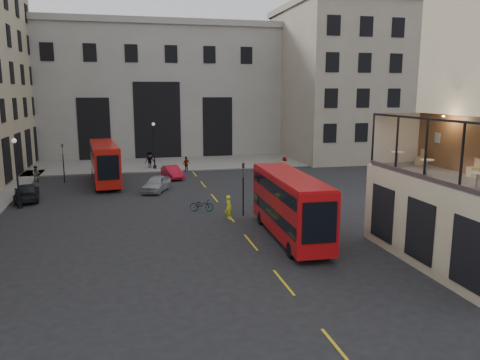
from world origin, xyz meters
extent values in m
plane|color=black|center=(0.00, 0.00, 0.00)|extent=(140.00, 140.00, 0.00)
cube|color=black|center=(4.98, 0.00, 2.00)|extent=(0.08, 9.20, 3.00)
cube|color=brown|center=(7.97, 0.00, 6.05)|extent=(0.04, 10.00, 2.90)
cube|color=beige|center=(6.50, 5.00, 6.05)|extent=(3.00, 0.04, 2.90)
cube|color=black|center=(6.50, 0.00, 7.50)|extent=(3.00, 10.00, 0.04)
cube|color=slate|center=(5.00, 0.00, 4.70)|extent=(0.12, 10.00, 0.18)
cube|color=black|center=(5.00, 0.00, 7.45)|extent=(0.12, 10.00, 0.10)
cube|color=beige|center=(7.92, 3.20, 6.20)|extent=(0.04, 0.45, 0.55)
cylinder|color=#FFD899|center=(7.30, 2.00, 7.45)|extent=(0.12, 0.12, 0.05)
cube|color=tan|center=(6.50, 0.00, 2.25)|extent=(3.00, 11.00, 4.50)
cube|color=slate|center=(6.50, 0.00, 4.55)|extent=(3.00, 10.00, 0.10)
cube|color=#9B9891|center=(-5.00, 48.00, 9.00)|extent=(34.00, 10.00, 18.00)
cube|color=#9B9891|center=(-5.00, 48.00, 17.60)|extent=(35.00, 10.60, 0.80)
cube|color=black|center=(-5.00, 42.96, 5.00)|extent=(6.00, 0.12, 10.00)
cube|color=black|center=(-13.00, 42.96, 4.00)|extent=(4.00, 0.12, 8.00)
cube|color=black|center=(3.00, 42.96, 4.00)|extent=(4.00, 0.12, 8.00)
cube|color=gray|center=(20.00, 40.00, 10.00)|extent=(16.00, 18.00, 20.00)
cube|color=gray|center=(20.00, 40.00, 19.60)|extent=(16.60, 18.60, 0.80)
cube|color=slate|center=(-6.00, 38.00, 0.06)|extent=(40.00, 12.00, 0.12)
cylinder|color=black|center=(-1.00, 12.00, 1.40)|extent=(0.10, 0.10, 2.80)
imported|color=black|center=(-1.00, 12.00, 3.30)|extent=(0.16, 0.20, 1.00)
cylinder|color=black|center=(-15.00, 28.00, 1.40)|extent=(0.10, 0.10, 2.80)
imported|color=black|center=(-15.00, 28.00, 3.30)|extent=(0.16, 0.20, 1.00)
cylinder|color=black|center=(-17.00, 18.00, 2.50)|extent=(0.14, 0.14, 5.00)
cylinder|color=black|center=(-17.00, 18.00, 0.25)|extent=(0.36, 0.36, 0.50)
sphere|color=silver|center=(-17.00, 18.00, 5.15)|extent=(0.36, 0.36, 0.36)
cylinder|color=black|center=(-6.00, 34.00, 2.50)|extent=(0.14, 0.14, 5.00)
cylinder|color=black|center=(-6.00, 34.00, 0.25)|extent=(0.36, 0.36, 0.50)
sphere|color=silver|center=(-6.00, 34.00, 5.15)|extent=(0.36, 0.36, 0.36)
cube|color=#AE0C0F|center=(0.50, 6.37, 2.08)|extent=(2.51, 9.78, 3.44)
cube|color=black|center=(0.50, 6.37, 1.59)|extent=(2.53, 9.25, 0.71)
cube|color=black|center=(0.50, 6.37, 3.14)|extent=(2.53, 9.25, 0.71)
cube|color=#AE0C0F|center=(0.50, 6.37, 3.82)|extent=(2.41, 9.58, 0.11)
cylinder|color=black|center=(-0.39, 9.51, 0.44)|extent=(0.27, 0.89, 0.88)
cylinder|color=black|center=(1.58, 9.45, 0.44)|extent=(0.27, 0.89, 0.88)
cylinder|color=black|center=(-0.59, 3.00, 0.44)|extent=(0.27, 0.89, 0.88)
cylinder|color=black|center=(1.38, 2.94, 0.44)|extent=(0.27, 0.89, 0.88)
cube|color=#A7140B|center=(-11.08, 26.53, 2.10)|extent=(3.27, 9.99, 3.48)
cube|color=black|center=(-11.08, 26.53, 1.60)|extent=(3.26, 9.46, 0.71)
cube|color=black|center=(-11.08, 26.53, 3.17)|extent=(3.26, 9.46, 0.71)
cube|color=#A7140B|center=(-11.08, 26.53, 3.86)|extent=(3.17, 9.79, 0.11)
cylinder|color=black|center=(-12.41, 29.54, 0.45)|extent=(0.34, 0.91, 0.89)
cylinder|color=black|center=(-10.43, 29.75, 0.45)|extent=(0.34, 0.91, 0.89)
cylinder|color=black|center=(-11.70, 23.01, 0.45)|extent=(0.34, 0.91, 0.89)
cylinder|color=black|center=(-9.73, 23.22, 0.45)|extent=(0.34, 0.91, 0.89)
imported|color=#929599|center=(-6.52, 21.83, 0.70)|extent=(3.13, 4.41, 1.39)
imported|color=#B90B24|center=(-4.58, 27.89, 0.64)|extent=(2.15, 4.07, 1.27)
imported|color=black|center=(-17.00, 20.74, 0.67)|extent=(2.59, 4.85, 1.34)
imported|color=gray|center=(-3.67, 14.00, 0.46)|extent=(1.85, 1.14, 0.92)
imported|color=#E5F119|center=(-2.19, 11.36, 0.84)|extent=(0.51, 0.68, 1.69)
imported|color=gray|center=(-17.72, 29.04, 0.80)|extent=(0.83, 0.67, 1.59)
imported|color=gray|center=(-6.49, 34.67, 0.97)|extent=(1.44, 1.16, 1.94)
imported|color=gray|center=(-2.63, 32.00, 0.83)|extent=(1.02, 0.90, 1.65)
imported|color=gray|center=(7.66, 28.49, 0.88)|extent=(0.79, 0.99, 1.76)
cylinder|color=beige|center=(5.77, -2.59, 5.28)|extent=(0.56, 0.56, 0.04)
cylinder|color=slate|center=(5.77, -2.59, 4.95)|extent=(0.07, 0.07, 0.66)
cylinder|color=slate|center=(5.77, -2.59, 4.61)|extent=(0.41, 0.41, 0.03)
cylinder|color=silver|center=(5.61, 0.70, 5.39)|extent=(0.65, 0.65, 0.04)
cylinder|color=slate|center=(5.61, 0.70, 5.00)|extent=(0.09, 0.09, 0.76)
cylinder|color=slate|center=(5.61, 0.70, 4.62)|extent=(0.48, 0.48, 0.03)
cylinder|color=white|center=(5.74, 3.56, 5.42)|extent=(0.68, 0.68, 0.05)
cylinder|color=slate|center=(5.74, 3.56, 5.02)|extent=(0.09, 0.09, 0.79)
cylinder|color=slate|center=(5.74, 3.56, 4.62)|extent=(0.50, 0.50, 0.03)
cube|color=tan|center=(7.64, -0.11, 4.84)|extent=(0.48, 0.48, 0.48)
cube|color=tan|center=(7.84, -0.12, 5.30)|extent=(0.08, 0.45, 0.43)
cube|color=tan|center=(7.64, -0.46, 4.80)|extent=(0.43, 0.43, 0.41)
cube|color=tan|center=(7.44, 3.90, 4.83)|extent=(0.48, 0.48, 0.47)
cube|color=tan|center=(7.63, 3.92, 5.27)|extent=(0.09, 0.44, 0.41)
camera|label=1|loc=(-8.67, -19.41, 8.69)|focal=35.00mm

